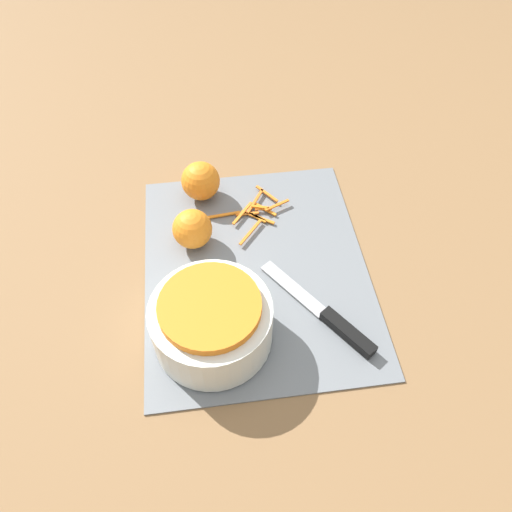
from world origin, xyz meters
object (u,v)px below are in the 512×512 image
Objects in this scene: knife at (335,322)px; orange_left at (201,181)px; bowl_speckled at (212,321)px; orange_right at (192,229)px.

orange_left is at bearing -4.31° from knife.
knife is 2.80× the size of orange_left.
bowl_speckled is 0.19m from knife.
orange_left is at bearing -10.51° from orange_right.
orange_left is (0.31, 0.18, 0.03)m from knife.
orange_left reaches higher than knife.
orange_right is (-0.12, 0.02, -0.00)m from orange_left.
knife is at bearing -133.44° from orange_right.
bowl_speckled is 0.19m from orange_right.
knife is (-0.00, -0.19, -0.04)m from bowl_speckled.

